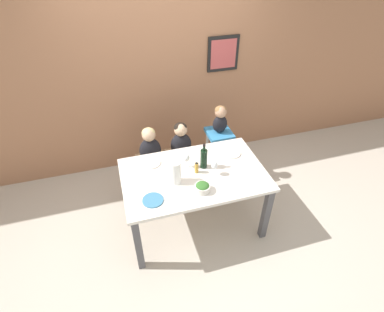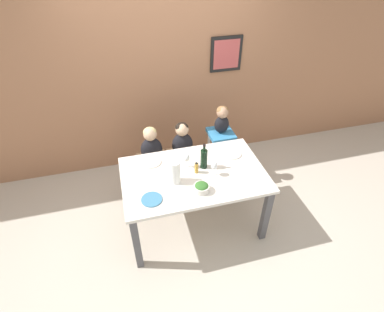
{
  "view_description": "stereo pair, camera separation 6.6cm",
  "coord_description": "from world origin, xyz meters",
  "px_view_note": "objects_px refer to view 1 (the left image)",
  "views": [
    {
      "loc": [
        -0.69,
        -2.27,
        2.85
      ],
      "look_at": [
        0.0,
        0.07,
        0.95
      ],
      "focal_mm": 28.0,
      "sensor_mm": 36.0,
      "label": 1
    },
    {
      "loc": [
        -0.63,
        -2.28,
        2.85
      ],
      "look_at": [
        0.0,
        0.07,
        0.95
      ],
      "focal_mm": 28.0,
      "sensor_mm": 36.0,
      "label": 2
    }
  ],
  "objects_px": {
    "person_child_left": "(150,146)",
    "chair_far_center": "(181,160)",
    "wine_bottle": "(204,158)",
    "wine_glass_far": "(186,158)",
    "chair_far_left": "(152,165)",
    "person_child_center": "(181,140)",
    "person_baby_right": "(220,118)",
    "paper_towel_roll": "(175,172)",
    "dinner_plate_back_left": "(151,163)",
    "dinner_plate_back_right": "(232,153)",
    "salad_bowl_large": "(202,187)",
    "chair_right_highchair": "(219,143)",
    "wine_glass_near": "(214,166)",
    "dinner_plate_front_left": "(153,200)"
  },
  "relations": [
    {
      "from": "chair_far_left",
      "to": "person_child_left",
      "type": "height_order",
      "value": "person_child_left"
    },
    {
      "from": "person_child_left",
      "to": "salad_bowl_large",
      "type": "xyz_separation_m",
      "value": [
        0.35,
        -0.99,
        0.11
      ]
    },
    {
      "from": "salad_bowl_large",
      "to": "person_baby_right",
      "type": "bearing_deg",
      "value": 60.81
    },
    {
      "from": "chair_far_center",
      "to": "person_child_center",
      "type": "bearing_deg",
      "value": 90.0
    },
    {
      "from": "chair_far_center",
      "to": "dinner_plate_back_left",
      "type": "xyz_separation_m",
      "value": [
        -0.45,
        -0.43,
        0.39
      ]
    },
    {
      "from": "wine_bottle",
      "to": "wine_glass_far",
      "type": "xyz_separation_m",
      "value": [
        -0.18,
        0.05,
        -0.0
      ]
    },
    {
      "from": "wine_bottle",
      "to": "dinner_plate_back_left",
      "type": "bearing_deg",
      "value": 157.94
    },
    {
      "from": "person_child_left",
      "to": "wine_bottle",
      "type": "xyz_separation_m",
      "value": [
        0.48,
        -0.65,
        0.19
      ]
    },
    {
      "from": "dinner_plate_front_left",
      "to": "paper_towel_roll",
      "type": "bearing_deg",
      "value": 35.31
    },
    {
      "from": "wine_bottle",
      "to": "person_child_center",
      "type": "bearing_deg",
      "value": 97.38
    },
    {
      "from": "paper_towel_roll",
      "to": "dinner_plate_back_left",
      "type": "height_order",
      "value": "paper_towel_roll"
    },
    {
      "from": "chair_far_left",
      "to": "dinner_plate_back_left",
      "type": "distance_m",
      "value": 0.58
    },
    {
      "from": "dinner_plate_back_right",
      "to": "wine_bottle",
      "type": "bearing_deg",
      "value": -161.22
    },
    {
      "from": "chair_far_center",
      "to": "wine_glass_near",
      "type": "relative_size",
      "value": 2.8
    },
    {
      "from": "person_child_left",
      "to": "wine_bottle",
      "type": "relative_size",
      "value": 1.59
    },
    {
      "from": "wine_glass_near",
      "to": "chair_far_center",
      "type": "bearing_deg",
      "value": 100.75
    },
    {
      "from": "wine_bottle",
      "to": "wine_glass_near",
      "type": "height_order",
      "value": "wine_bottle"
    },
    {
      "from": "person_child_center",
      "to": "salad_bowl_large",
      "type": "xyz_separation_m",
      "value": [
        -0.04,
        -0.99,
        0.11
      ]
    },
    {
      "from": "wine_glass_near",
      "to": "dinner_plate_back_right",
      "type": "height_order",
      "value": "wine_glass_near"
    },
    {
      "from": "person_child_left",
      "to": "person_baby_right",
      "type": "relative_size",
      "value": 1.32
    },
    {
      "from": "person_child_left",
      "to": "salad_bowl_large",
      "type": "relative_size",
      "value": 3.08
    },
    {
      "from": "wine_glass_near",
      "to": "wine_glass_far",
      "type": "distance_m",
      "value": 0.31
    },
    {
      "from": "wine_glass_far",
      "to": "chair_right_highchair",
      "type": "bearing_deg",
      "value": 44.53
    },
    {
      "from": "person_child_center",
      "to": "dinner_plate_back_right",
      "type": "bearing_deg",
      "value": -48.0
    },
    {
      "from": "person_baby_right",
      "to": "paper_towel_roll",
      "type": "distance_m",
      "value": 1.11
    },
    {
      "from": "wine_glass_far",
      "to": "dinner_plate_back_right",
      "type": "distance_m",
      "value": 0.57
    },
    {
      "from": "chair_far_left",
      "to": "person_child_center",
      "type": "relative_size",
      "value": 0.98
    },
    {
      "from": "person_child_left",
      "to": "wine_glass_near",
      "type": "relative_size",
      "value": 2.86
    },
    {
      "from": "person_child_center",
      "to": "wine_bottle",
      "type": "xyz_separation_m",
      "value": [
        0.08,
        -0.65,
        0.19
      ]
    },
    {
      "from": "chair_far_left",
      "to": "dinner_plate_back_left",
      "type": "xyz_separation_m",
      "value": [
        -0.05,
        -0.43,
        0.39
      ]
    },
    {
      "from": "person_child_center",
      "to": "wine_bottle",
      "type": "height_order",
      "value": "wine_bottle"
    },
    {
      "from": "person_child_left",
      "to": "wine_glass_near",
      "type": "distance_m",
      "value": 0.98
    },
    {
      "from": "chair_far_center",
      "to": "person_baby_right",
      "type": "relative_size",
      "value": 1.29
    },
    {
      "from": "person_child_left",
      "to": "dinner_plate_back_left",
      "type": "distance_m",
      "value": 0.44
    },
    {
      "from": "dinner_plate_front_left",
      "to": "dinner_plate_back_right",
      "type": "height_order",
      "value": "same"
    },
    {
      "from": "person_child_center",
      "to": "wine_glass_near",
      "type": "bearing_deg",
      "value": -79.26
    },
    {
      "from": "wine_bottle",
      "to": "dinner_plate_back_right",
      "type": "xyz_separation_m",
      "value": [
        0.38,
        0.13,
        -0.11
      ]
    },
    {
      "from": "person_baby_right",
      "to": "wine_bottle",
      "type": "bearing_deg",
      "value": -123.46
    },
    {
      "from": "dinner_plate_back_right",
      "to": "wine_glass_near",
      "type": "bearing_deg",
      "value": -138.89
    },
    {
      "from": "chair_right_highchair",
      "to": "paper_towel_roll",
      "type": "height_order",
      "value": "paper_towel_roll"
    },
    {
      "from": "wine_glass_near",
      "to": "wine_glass_far",
      "type": "relative_size",
      "value": 1.0
    },
    {
      "from": "person_child_left",
      "to": "chair_far_center",
      "type": "bearing_deg",
      "value": -0.16
    },
    {
      "from": "person_child_left",
      "to": "person_child_center",
      "type": "height_order",
      "value": "same"
    },
    {
      "from": "person_child_left",
      "to": "dinner_plate_front_left",
      "type": "relative_size",
      "value": 2.36
    },
    {
      "from": "chair_right_highchair",
      "to": "dinner_plate_front_left",
      "type": "relative_size",
      "value": 3.65
    },
    {
      "from": "person_child_left",
      "to": "salad_bowl_large",
      "type": "bearing_deg",
      "value": -70.45
    },
    {
      "from": "person_child_left",
      "to": "person_child_center",
      "type": "relative_size",
      "value": 1.0
    },
    {
      "from": "chair_far_left",
      "to": "wine_glass_far",
      "type": "relative_size",
      "value": 2.8
    },
    {
      "from": "chair_right_highchair",
      "to": "wine_glass_far",
      "type": "distance_m",
      "value": 0.91
    },
    {
      "from": "chair_far_left",
      "to": "person_child_center",
      "type": "height_order",
      "value": "person_child_center"
    }
  ]
}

